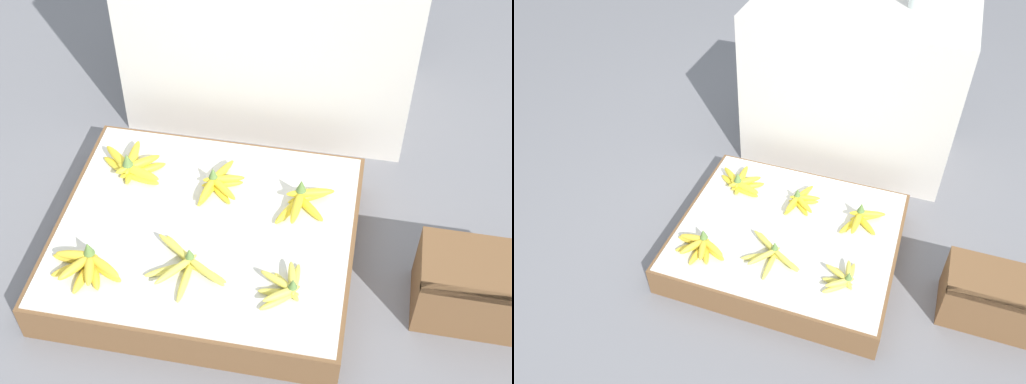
% 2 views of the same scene
% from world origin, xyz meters
% --- Properties ---
extents(ground_plane, '(10.00, 10.00, 0.00)m').
position_xyz_m(ground_plane, '(0.00, 0.00, 0.00)').
color(ground_plane, slate).
extents(display_platform, '(0.95, 0.82, 0.14)m').
position_xyz_m(display_platform, '(0.00, 0.00, 0.07)').
color(display_platform, brown).
rests_on(display_platform, ground_plane).
extents(back_vendor_table, '(1.06, 0.58, 0.82)m').
position_xyz_m(back_vendor_table, '(0.08, 0.85, 0.41)').
color(back_vendor_table, beige).
rests_on(back_vendor_table, ground_plane).
extents(wooden_crate, '(0.39, 0.23, 0.23)m').
position_xyz_m(wooden_crate, '(0.87, -0.06, 0.11)').
color(wooden_crate, brown).
rests_on(wooden_crate, ground_plane).
extents(banana_bunch_front_left, '(0.24, 0.15, 0.10)m').
position_xyz_m(banana_bunch_front_left, '(-0.31, -0.24, 0.17)').
color(banana_bunch_front_left, gold).
rests_on(banana_bunch_front_left, display_platform).
extents(banana_bunch_front_midleft, '(0.26, 0.25, 0.08)m').
position_xyz_m(banana_bunch_front_midleft, '(-0.02, -0.18, 0.17)').
color(banana_bunch_front_midleft, '#DBCC4C').
rests_on(banana_bunch_front_midleft, display_platform).
extents(banana_bunch_front_midright, '(0.14, 0.19, 0.08)m').
position_xyz_m(banana_bunch_front_midright, '(0.29, -0.20, 0.17)').
color(banana_bunch_front_midright, '#DBCC4C').
rests_on(banana_bunch_front_midright, display_platform).
extents(banana_bunch_middle_left, '(0.24, 0.18, 0.11)m').
position_xyz_m(banana_bunch_middle_left, '(-0.30, 0.19, 0.18)').
color(banana_bunch_middle_left, yellow).
rests_on(banana_bunch_middle_left, display_platform).
extents(banana_bunch_middle_midleft, '(0.15, 0.22, 0.09)m').
position_xyz_m(banana_bunch_middle_midleft, '(0.00, 0.17, 0.17)').
color(banana_bunch_middle_midleft, yellow).
rests_on(banana_bunch_middle_midleft, display_platform).
extents(banana_bunch_middle_midright, '(0.19, 0.20, 0.10)m').
position_xyz_m(banana_bunch_middle_midright, '(0.29, 0.14, 0.17)').
color(banana_bunch_middle_midright, yellow).
rests_on(banana_bunch_middle_midright, display_platform).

